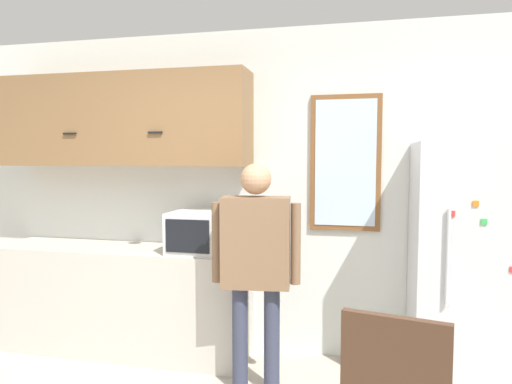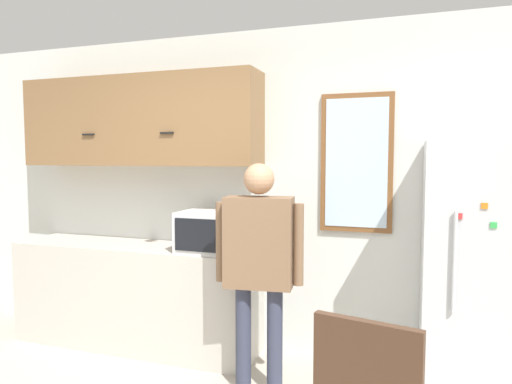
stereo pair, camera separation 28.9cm
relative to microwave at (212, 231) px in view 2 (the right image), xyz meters
The scene contains 7 objects.
back_wall 0.58m from the microwave, 43.68° to the left, with size 6.00×0.06×2.70m.
counter 0.96m from the microwave, behind, with size 2.18×0.56×0.89m.
upper_cabinets 1.18m from the microwave, 169.99° to the left, with size 2.18×0.39×0.77m.
microwave is the anchor object (origin of this frame).
person 0.66m from the microwave, 36.42° to the right, with size 0.61×0.28×1.61m.
refrigerator 2.00m from the microwave, ahead, with size 0.78×0.69×1.75m.
window 1.27m from the microwave, 15.35° to the left, with size 0.56×0.05×1.08m.
Camera 2 is at (1.15, -1.61, 1.65)m, focal length 32.00 mm.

